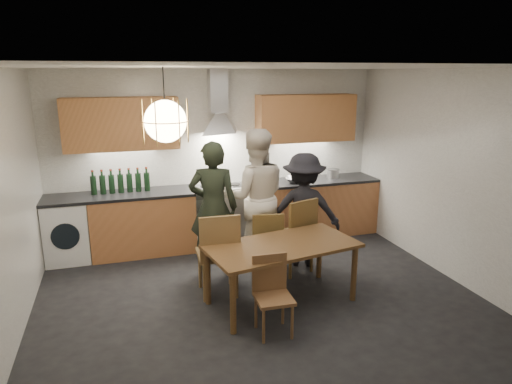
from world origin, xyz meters
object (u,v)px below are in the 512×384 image
object	(u,v)px
person_left	(213,208)
mixing_bowl	(296,180)
chair_front	(272,289)
dining_table	(282,251)
person_right	(303,210)
person_mid	(255,197)
wine_bottles	(120,181)
chair_back_left	(219,250)
stock_pot	(333,174)

from	to	relation	value
person_left	mixing_bowl	bearing A→B (deg)	-132.89
chair_front	dining_table	bearing A→B (deg)	62.38
person_right	dining_table	bearing A→B (deg)	75.58
person_mid	wine_bottles	distance (m)	1.93
person_left	person_right	xyz separation A→B (m)	(1.20, -0.14, -0.10)
person_mid	chair_front	bearing A→B (deg)	87.88
chair_back_left	person_left	size ratio (longest dim) A/B	0.59
stock_pot	person_right	bearing A→B (deg)	-131.51
chair_back_left	chair_front	bearing A→B (deg)	114.61
chair_front	wine_bottles	world-z (taller)	wine_bottles
chair_front	stock_pot	world-z (taller)	stock_pot
person_mid	mixing_bowl	xyz separation A→B (m)	(0.88, 0.71, 0.02)
dining_table	person_left	world-z (taller)	person_left
dining_table	chair_front	world-z (taller)	chair_front
chair_front	stock_pot	size ratio (longest dim) A/B	4.02
chair_back_left	stock_pot	size ratio (longest dim) A/B	5.17
chair_front	person_left	bearing A→B (deg)	101.04
person_left	stock_pot	world-z (taller)	person_left
person_left	person_mid	distance (m)	0.62
mixing_bowl	stock_pot	xyz separation A→B (m)	(0.68, 0.12, 0.03)
stock_pot	person_left	bearing A→B (deg)	-156.13
chair_front	chair_back_left	bearing A→B (deg)	114.45
person_mid	person_right	bearing A→B (deg)	165.43
chair_back_left	stock_pot	distance (m)	2.85
dining_table	mixing_bowl	world-z (taller)	mixing_bowl
chair_back_left	wine_bottles	size ratio (longest dim) A/B	1.27
dining_table	wine_bottles	xyz separation A→B (m)	(-1.66, 2.08, 0.45)
dining_table	person_left	distance (m)	1.23
person_left	stock_pot	bearing A→B (deg)	-138.63
chair_back_left	person_mid	world-z (taller)	person_mid
dining_table	chair_back_left	world-z (taller)	chair_back_left
person_right	chair_front	bearing A→B (deg)	77.23
dining_table	chair_back_left	distance (m)	0.73
person_left	wine_bottles	distance (m)	1.51
chair_front	person_right	size ratio (longest dim) A/B	0.52
dining_table	mixing_bowl	bearing A→B (deg)	53.85
person_mid	wine_bottles	bearing A→B (deg)	-17.47
person_right	wine_bottles	bearing A→B (deg)	-5.95
wine_bottles	mixing_bowl	bearing A→B (deg)	-3.54
chair_back_left	chair_front	xyz separation A→B (m)	(0.35, -0.86, -0.13)
person_mid	wine_bottles	size ratio (longest dim) A/B	2.29
wine_bottles	stock_pot	bearing A→B (deg)	-0.76
dining_table	stock_pot	distance (m)	2.62
wine_bottles	dining_table	bearing A→B (deg)	-51.41
person_left	mixing_bowl	size ratio (longest dim) A/B	5.24
person_left	wine_bottles	world-z (taller)	person_left
dining_table	mixing_bowl	size ratio (longest dim) A/B	5.39
person_mid	dining_table	bearing A→B (deg)	96.72
stock_pot	wine_bottles	size ratio (longest dim) A/B	0.24
chair_back_left	mixing_bowl	xyz separation A→B (m)	(1.58, 1.58, 0.36)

